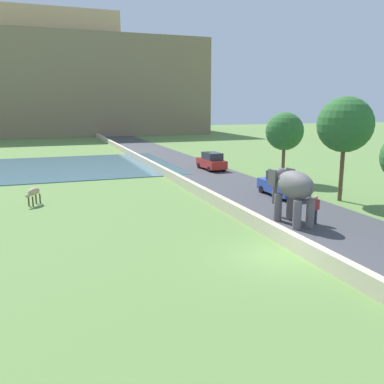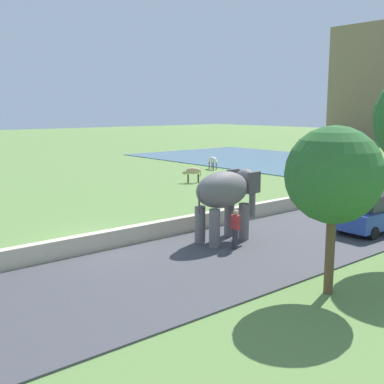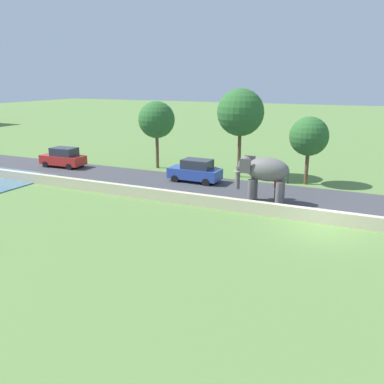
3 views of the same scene
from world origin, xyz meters
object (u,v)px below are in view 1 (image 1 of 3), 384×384
at_px(person_beside_elephant, 315,209).
at_px(cow_tan, 33,193).
at_px(elephant, 292,188).
at_px(car_red, 212,161).
at_px(car_blue, 281,184).

distance_m(person_beside_elephant, cow_tan, 17.66).
relative_size(elephant, person_beside_elephant, 2.14).
relative_size(person_beside_elephant, car_red, 0.40).
bearing_deg(person_beside_elephant, car_blue, 73.37).
height_order(elephant, car_blue, elephant).
distance_m(elephant, cow_tan, 16.42).
distance_m(person_beside_elephant, car_blue, 7.03).
bearing_deg(elephant, cow_tan, 144.87).
height_order(car_red, cow_tan, car_red).
distance_m(car_blue, cow_tan, 16.88).
xyz_separation_m(elephant, car_blue, (3.16, 6.14, -1.14)).
bearing_deg(person_beside_elephant, car_red, 84.16).
relative_size(car_blue, car_red, 1.00).
distance_m(elephant, person_beside_elephant, 1.74).
distance_m(car_blue, car_red, 12.95).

